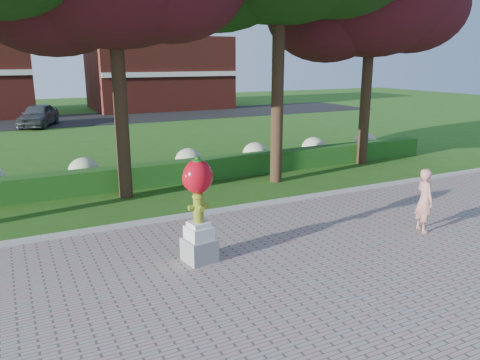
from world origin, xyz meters
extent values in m
plane|color=#295314|center=(0.00, 0.00, 0.00)|extent=(100.00, 100.00, 0.00)
cube|color=gray|center=(0.00, -4.00, 0.02)|extent=(40.00, 14.00, 0.04)
cube|color=#ADADA5|center=(0.00, 3.00, 0.07)|extent=(40.00, 0.18, 0.15)
cube|color=#1A4B15|center=(0.00, 7.00, 0.40)|extent=(24.00, 0.70, 0.80)
ellipsoid|color=#ADAC84|center=(-3.00, 8.00, 0.55)|extent=(1.10, 1.10, 0.99)
ellipsoid|color=#ADAC84|center=(1.00, 8.00, 0.55)|extent=(1.10, 1.10, 0.99)
ellipsoid|color=#ADAC84|center=(4.00, 8.00, 0.55)|extent=(1.10, 1.10, 0.99)
ellipsoid|color=#ADAC84|center=(7.00, 8.00, 0.55)|extent=(1.10, 1.10, 0.99)
ellipsoid|color=#ADAC84|center=(10.00, 8.00, 0.55)|extent=(1.10, 1.10, 0.99)
cube|color=black|center=(0.00, 28.00, 0.01)|extent=(50.00, 8.00, 0.02)
cube|color=maroon|center=(8.00, 34.00, 3.20)|extent=(12.00, 8.00, 6.40)
cylinder|color=black|center=(-2.00, 6.00, 3.08)|extent=(0.44, 0.44, 6.16)
cylinder|color=black|center=(3.50, 5.50, 3.64)|extent=(0.44, 0.44, 7.28)
cylinder|color=black|center=(8.50, 6.50, 2.94)|extent=(0.44, 0.44, 5.88)
ellipsoid|color=black|center=(6.92, 7.34, 6.30)|extent=(5.04, 5.04, 4.03)
ellipsoid|color=black|center=(9.97, 5.87, 6.51)|extent=(4.62, 4.62, 3.70)
cube|color=gray|center=(-1.78, 0.07, 0.30)|extent=(0.73, 0.73, 0.52)
cube|color=silver|center=(-1.78, 0.07, 0.71)|extent=(0.59, 0.59, 0.29)
cube|color=silver|center=(-1.78, 0.07, 0.90)|extent=(0.47, 0.47, 0.10)
cylinder|color=olive|center=(-1.78, 0.07, 1.25)|extent=(0.23, 0.23, 0.58)
ellipsoid|color=olive|center=(-1.78, 0.07, 1.54)|extent=(0.27, 0.27, 0.19)
cylinder|color=olive|center=(-1.95, 0.07, 1.31)|extent=(0.12, 0.11, 0.11)
cylinder|color=olive|center=(-1.61, 0.07, 1.31)|extent=(0.12, 0.11, 0.11)
cylinder|color=olive|center=(-1.78, -0.08, 1.31)|extent=(0.12, 0.12, 0.12)
cylinder|color=olive|center=(-1.78, 0.07, 1.62)|extent=(0.08, 0.08, 0.05)
ellipsoid|color=#AE0916|center=(-1.78, 0.07, 1.99)|extent=(0.65, 0.58, 0.76)
ellipsoid|color=#AE0916|center=(-1.97, 0.07, 1.97)|extent=(0.32, 0.32, 0.48)
ellipsoid|color=#AE0916|center=(-1.59, 0.07, 1.97)|extent=(0.32, 0.32, 0.48)
cylinder|color=#195413|center=(-1.78, 0.07, 2.36)|extent=(0.10, 0.10, 0.12)
ellipsoid|color=#195413|center=(-1.78, 0.07, 2.33)|extent=(0.25, 0.25, 0.08)
imported|color=tan|center=(4.18, -0.82, 0.88)|extent=(0.56, 0.70, 1.68)
imported|color=#3E4246|center=(-3.22, 25.39, 0.78)|extent=(3.32, 4.83, 1.53)
camera|label=1|loc=(-5.37, -9.02, 4.43)|focal=35.00mm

